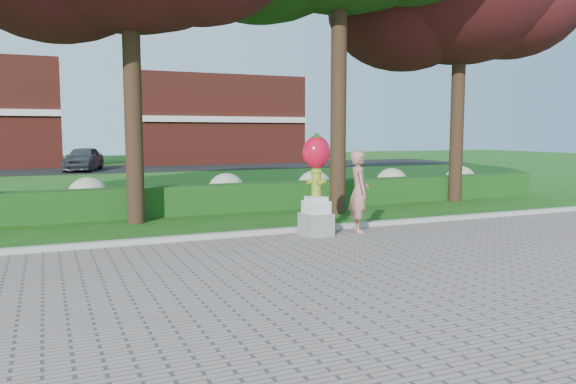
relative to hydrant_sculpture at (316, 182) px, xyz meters
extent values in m
plane|color=#1D5014|center=(-1.33, -2.48, -1.22)|extent=(100.00, 100.00, 0.00)
cube|color=gray|center=(-1.33, -6.48, -1.20)|extent=(40.00, 14.00, 0.04)
cube|color=#ADADA5|center=(-1.33, 0.52, -1.14)|extent=(40.00, 0.18, 0.15)
cube|color=#144714|center=(-1.33, 4.52, -0.82)|extent=(24.00, 0.70, 0.80)
ellipsoid|color=#AFAC85|center=(-4.33, 5.52, -0.67)|extent=(1.10, 1.10, 0.99)
ellipsoid|color=#AFAC85|center=(-0.33, 5.52, -0.67)|extent=(1.10, 1.10, 0.99)
ellipsoid|color=#AFAC85|center=(2.67, 5.52, -0.67)|extent=(1.10, 1.10, 0.99)
ellipsoid|color=#AFAC85|center=(5.67, 5.52, -0.67)|extent=(1.10, 1.10, 0.99)
ellipsoid|color=#AFAC85|center=(8.67, 5.52, -0.67)|extent=(1.10, 1.10, 0.99)
cube|color=black|center=(-1.33, 25.52, -1.21)|extent=(50.00, 8.00, 0.02)
cube|color=maroon|center=(6.67, 31.52, 1.98)|extent=(12.00, 8.00, 6.40)
cylinder|color=black|center=(-3.33, 3.52, 1.86)|extent=(0.44, 0.44, 6.16)
cylinder|color=black|center=(2.17, 3.02, 2.42)|extent=(0.44, 0.44, 7.28)
cylinder|color=black|center=(7.17, 4.02, 1.72)|extent=(0.44, 0.44, 5.88)
ellipsoid|color=black|center=(5.59, 4.86, 5.08)|extent=(5.04, 5.04, 4.03)
ellipsoid|color=black|center=(8.64, 3.39, 5.29)|extent=(4.62, 4.62, 3.70)
cube|color=gray|center=(0.00, 0.00, -0.93)|extent=(0.63, 0.63, 0.49)
cube|color=silver|center=(0.00, 0.00, -0.56)|extent=(0.51, 0.51, 0.27)
cube|color=silver|center=(0.00, 0.00, -0.37)|extent=(0.41, 0.41, 0.10)
cylinder|color=olive|center=(0.00, 0.00, -0.05)|extent=(0.21, 0.21, 0.54)
ellipsoid|color=olive|center=(0.00, 0.00, 0.22)|extent=(0.25, 0.25, 0.18)
cylinder|color=olive|center=(-0.16, 0.00, 0.01)|extent=(0.12, 0.11, 0.11)
cylinder|color=olive|center=(0.16, 0.00, 0.01)|extent=(0.12, 0.11, 0.11)
cylinder|color=olive|center=(0.00, -0.15, 0.01)|extent=(0.12, 0.12, 0.12)
cylinder|color=olive|center=(0.00, 0.00, 0.30)|extent=(0.08, 0.08, 0.05)
ellipsoid|color=red|center=(0.00, 0.00, 0.64)|extent=(0.61, 0.54, 0.70)
ellipsoid|color=red|center=(-0.17, 0.00, 0.62)|extent=(0.30, 0.30, 0.45)
ellipsoid|color=red|center=(0.17, 0.00, 0.62)|extent=(0.30, 0.30, 0.45)
cylinder|color=#135617|center=(0.00, 0.00, 0.99)|extent=(0.10, 0.10, 0.12)
ellipsoid|color=#135617|center=(0.00, 0.00, 0.96)|extent=(0.23, 0.23, 0.08)
imported|color=#B27666|center=(1.05, -0.04, -0.25)|extent=(0.62, 0.77, 1.85)
imported|color=#3C3E43|center=(-3.31, 24.33, -0.48)|extent=(2.89, 4.55, 1.44)
camera|label=1|loc=(-5.39, -10.88, 1.07)|focal=35.00mm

